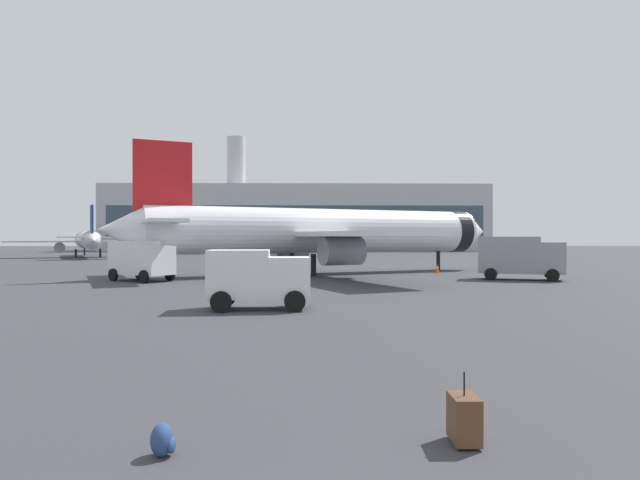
% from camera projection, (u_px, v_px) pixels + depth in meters
% --- Properties ---
extents(airplane_at_gate, '(34.13, 31.32, 10.50)m').
position_uv_depth(airplane_at_gate, '(321.00, 231.00, 48.37)').
color(airplane_at_gate, white).
rests_on(airplane_at_gate, ground).
extents(airplane_taxiing, '(22.84, 24.85, 7.71)m').
position_uv_depth(airplane_taxiing, '(88.00, 240.00, 88.84)').
color(airplane_taxiing, silver).
rests_on(airplane_taxiing, ground).
extents(service_truck, '(5.19, 4.56, 2.90)m').
position_uv_depth(service_truck, '(141.00, 259.00, 40.44)').
color(service_truck, white).
rests_on(service_truck, ground).
extents(fuel_truck, '(6.46, 4.29, 3.20)m').
position_uv_depth(fuel_truck, '(520.00, 256.00, 41.62)').
color(fuel_truck, gray).
rests_on(fuel_truck, ground).
extents(cargo_van, '(4.48, 2.49, 2.60)m').
position_uv_depth(cargo_van, '(258.00, 276.00, 24.59)').
color(cargo_van, white).
rests_on(cargo_van, ground).
extents(safety_cone_near, '(0.44, 0.44, 0.82)m').
position_uv_depth(safety_cone_near, '(437.00, 268.00, 49.54)').
color(safety_cone_near, '#F2590C').
rests_on(safety_cone_near, ground).
extents(safety_cone_mid, '(0.44, 0.44, 0.61)m').
position_uv_depth(safety_cone_mid, '(144.00, 273.00, 44.94)').
color(safety_cone_mid, '#F2590C').
rests_on(safety_cone_mid, ground).
extents(safety_cone_far, '(0.44, 0.44, 0.67)m').
position_uv_depth(safety_cone_far, '(249.00, 267.00, 52.98)').
color(safety_cone_far, '#F2590C').
rests_on(safety_cone_far, ground).
extents(rolling_suitcase, '(0.41, 0.64, 1.10)m').
position_uv_depth(rolling_suitcase, '(464.00, 418.00, 8.56)').
color(rolling_suitcase, brown).
rests_on(rolling_suitcase, ground).
extents(traveller_backpack, '(0.36, 0.40, 0.48)m').
position_uv_depth(traveller_backpack, '(163.00, 440.00, 8.07)').
color(traveller_backpack, navy).
rests_on(traveller_backpack, ground).
extents(terminal_building, '(87.90, 21.09, 27.12)m').
position_uv_depth(terminal_building, '(296.00, 218.00, 134.96)').
color(terminal_building, '#B2B2B7').
rests_on(terminal_building, ground).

